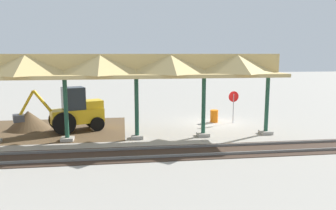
{
  "coord_description": "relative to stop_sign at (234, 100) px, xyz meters",
  "views": [
    {
      "loc": [
        6.58,
        22.23,
        4.94
      ],
      "look_at": [
        3.73,
        1.41,
        1.6
      ],
      "focal_mm": 35.0,
      "sensor_mm": 36.0,
      "label": 1
    }
  ],
  "objects": [
    {
      "name": "stop_sign",
      "position": [
        0.0,
        0.0,
        0.0
      ],
      "size": [
        0.76,
        0.13,
        2.27
      ],
      "color": "gray",
      "rests_on": "ground"
    },
    {
      "name": "ground_plane",
      "position": [
        1.14,
        -0.11,
        -1.64
      ],
      "size": [
        120.0,
        120.0,
        0.0
      ],
      "primitive_type": "plane",
      "color": "#9E998E"
    },
    {
      "name": "backhoe",
      "position": [
        10.83,
        1.02,
        -0.38
      ],
      "size": [
        5.36,
        2.95,
        2.82
      ],
      "color": "yellow",
      "rests_on": "ground"
    },
    {
      "name": "platform_canopy",
      "position": [
        8.97,
        3.43,
        2.54
      ],
      "size": [
        21.0,
        3.2,
        4.9
      ],
      "color": "#9E998E",
      "rests_on": "ground"
    },
    {
      "name": "dirt_mound",
      "position": [
        13.95,
        0.02,
        -1.64
      ],
      "size": [
        5.54,
        5.54,
        2.4
      ],
      "primitive_type": "cone",
      "color": "brown",
      "rests_on": "ground"
    },
    {
      "name": "rail_tracks",
      "position": [
        1.14,
        6.51,
        -1.61
      ],
      "size": [
        60.0,
        2.58,
        0.15
      ],
      "color": "slate",
      "rests_on": "ground"
    },
    {
      "name": "dirt_work_zone",
      "position": [
        12.32,
        0.49,
        -1.63
      ],
      "size": [
        9.26,
        7.0,
        0.01
      ],
      "primitive_type": "cube",
      "color": "brown",
      "rests_on": "ground"
    },
    {
      "name": "traffic_barrel",
      "position": [
        1.29,
        -0.38,
        -1.19
      ],
      "size": [
        0.56,
        0.56,
        0.9
      ],
      "primitive_type": "cylinder",
      "color": "orange",
      "rests_on": "ground"
    }
  ]
}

